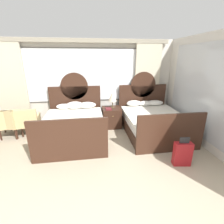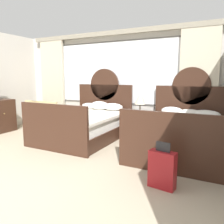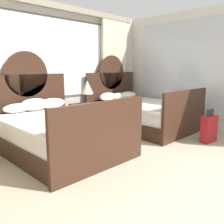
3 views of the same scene
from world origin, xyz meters
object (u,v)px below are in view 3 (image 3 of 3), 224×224
object	(u,v)px
bed_near_window	(57,130)
suitcase_on_floor	(209,129)
bed_near_mirror	(141,113)
table_lamp_on_nightstand	(87,88)
book_on_nightstand	(87,104)
nightstand_between_beds	(88,118)

from	to	relation	value
bed_near_window	suitcase_on_floor	size ratio (longest dim) A/B	3.41
bed_near_window	bed_near_mirror	xyz separation A→B (m)	(2.27, -0.01, -0.00)
bed_near_window	table_lamp_on_nightstand	distance (m)	1.46
bed_near_mirror	suitcase_on_floor	size ratio (longest dim) A/B	3.41
table_lamp_on_nightstand	suitcase_on_floor	size ratio (longest dim) A/B	0.79
bed_near_window	table_lamp_on_nightstand	xyz separation A→B (m)	(1.17, 0.62, 0.61)
table_lamp_on_nightstand	book_on_nightstand	size ratio (longest dim) A/B	1.94
bed_near_mirror	nightstand_between_beds	distance (m)	1.28
bed_near_mirror	table_lamp_on_nightstand	size ratio (longest dim) A/B	4.29
suitcase_on_floor	bed_near_window	bearing A→B (deg)	145.20
table_lamp_on_nightstand	bed_near_window	bearing A→B (deg)	-151.99
nightstand_between_beds	book_on_nightstand	size ratio (longest dim) A/B	2.40
bed_near_window	nightstand_between_beds	world-z (taller)	bed_near_window
bed_near_window	book_on_nightstand	bearing A→B (deg)	24.47
book_on_nightstand	suitcase_on_floor	bearing A→B (deg)	-58.25
bed_near_mirror	nightstand_between_beds	bearing A→B (deg)	152.66
book_on_nightstand	suitcase_on_floor	size ratio (longest dim) A/B	0.41
book_on_nightstand	nightstand_between_beds	bearing A→B (deg)	46.37
nightstand_between_beds	suitcase_on_floor	size ratio (longest dim) A/B	0.98
bed_near_window	nightstand_between_beds	xyz separation A→B (m)	(1.13, 0.58, -0.05)
bed_near_mirror	table_lamp_on_nightstand	world-z (taller)	bed_near_mirror
book_on_nightstand	suitcase_on_floor	distance (m)	2.46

